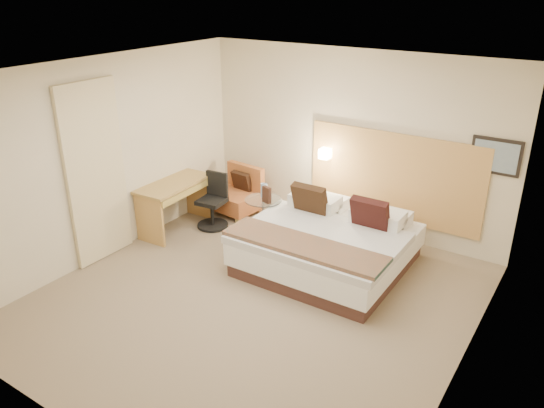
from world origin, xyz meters
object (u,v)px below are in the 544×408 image
Objects in this scene: lounge_chair at (238,195)px; desk at (176,193)px; bed at (328,244)px; side_table at (263,216)px; desk_chair at (213,205)px.

lounge_chair is 1.14m from desk.
bed is 2.49m from desk.
lounge_chair is 1.01m from side_table.
desk_chair is (-2.06, 0.12, 0.02)m from bed.
bed is 2.07m from desk_chair.
bed is 2.64× the size of lounge_chair.
bed reaches higher than desk.
lounge_chair is 0.63m from desk_chair.
desk_chair is at bearing -89.61° from lounge_chair.
lounge_chair reaches higher than desk.
side_table is at bearing 168.98° from bed.
bed is 1.23m from side_table.
desk is at bearing -111.09° from lounge_chair.
desk_chair reaches higher than desk.
bed reaches higher than side_table.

